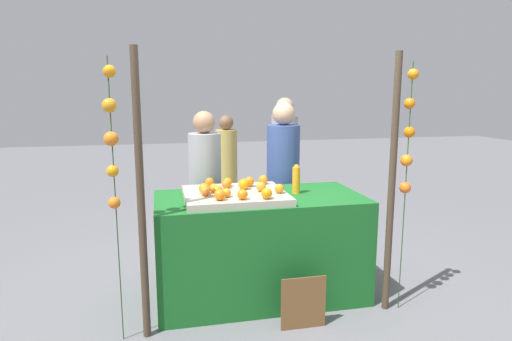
{
  "coord_description": "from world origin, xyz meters",
  "views": [
    {
      "loc": [
        -0.83,
        -3.58,
        1.79
      ],
      "look_at": [
        0.0,
        0.15,
        1.1
      ],
      "focal_mm": 30.74,
      "sensor_mm": 36.0,
      "label": 1
    }
  ],
  "objects_px": {
    "chalkboard_sign": "(303,303)",
    "vendor_right": "(283,190)",
    "orange_0": "(244,184)",
    "stall_counter": "(260,246)",
    "juice_bottle": "(296,180)",
    "vendor_left": "(206,197)",
    "orange_1": "(205,191)"
  },
  "relations": [
    {
      "from": "orange_1",
      "to": "vendor_left",
      "type": "distance_m",
      "value": 0.88
    },
    {
      "from": "orange_0",
      "to": "chalkboard_sign",
      "type": "height_order",
      "value": "orange_0"
    },
    {
      "from": "orange_0",
      "to": "stall_counter",
      "type": "bearing_deg",
      "value": -14.42
    },
    {
      "from": "stall_counter",
      "to": "orange_0",
      "type": "xyz_separation_m",
      "value": [
        -0.13,
        0.03,
        0.56
      ]
    },
    {
      "from": "chalkboard_sign",
      "to": "stall_counter",
      "type": "bearing_deg",
      "value": 107.41
    },
    {
      "from": "vendor_left",
      "to": "vendor_right",
      "type": "xyz_separation_m",
      "value": [
        0.81,
        0.0,
        0.04
      ]
    },
    {
      "from": "vendor_left",
      "to": "vendor_right",
      "type": "bearing_deg",
      "value": 0.21
    },
    {
      "from": "juice_bottle",
      "to": "vendor_left",
      "type": "distance_m",
      "value": 1.03
    },
    {
      "from": "orange_0",
      "to": "juice_bottle",
      "type": "xyz_separation_m",
      "value": [
        0.47,
        0.0,
        0.02
      ]
    },
    {
      "from": "orange_1",
      "to": "juice_bottle",
      "type": "bearing_deg",
      "value": 11.68
    },
    {
      "from": "chalkboard_sign",
      "to": "vendor_left",
      "type": "xyz_separation_m",
      "value": [
        -0.59,
        1.33,
        0.55
      ]
    },
    {
      "from": "orange_0",
      "to": "vendor_right",
      "type": "height_order",
      "value": "vendor_right"
    },
    {
      "from": "chalkboard_sign",
      "to": "orange_0",
      "type": "bearing_deg",
      "value": 116.63
    },
    {
      "from": "juice_bottle",
      "to": "vendor_right",
      "type": "relative_size",
      "value": 0.15
    },
    {
      "from": "orange_1",
      "to": "vendor_left",
      "type": "height_order",
      "value": "vendor_left"
    },
    {
      "from": "orange_1",
      "to": "vendor_right",
      "type": "height_order",
      "value": "vendor_right"
    },
    {
      "from": "stall_counter",
      "to": "orange_0",
      "type": "distance_m",
      "value": 0.57
    },
    {
      "from": "vendor_right",
      "to": "stall_counter",
      "type": "bearing_deg",
      "value": -120.17
    },
    {
      "from": "juice_bottle",
      "to": "chalkboard_sign",
      "type": "height_order",
      "value": "juice_bottle"
    },
    {
      "from": "vendor_left",
      "to": "orange_0",
      "type": "bearing_deg",
      "value": -68.72
    },
    {
      "from": "chalkboard_sign",
      "to": "vendor_right",
      "type": "xyz_separation_m",
      "value": [
        0.22,
        1.33,
        0.58
      ]
    },
    {
      "from": "orange_0",
      "to": "chalkboard_sign",
      "type": "xyz_separation_m",
      "value": [
        0.33,
        -0.66,
        -0.81
      ]
    },
    {
      "from": "juice_bottle",
      "to": "vendor_left",
      "type": "bearing_deg",
      "value": 137.8
    },
    {
      "from": "vendor_right",
      "to": "vendor_left",
      "type": "bearing_deg",
      "value": -179.79
    },
    {
      "from": "orange_1",
      "to": "vendor_left",
      "type": "xyz_separation_m",
      "value": [
        0.09,
        0.84,
        -0.25
      ]
    },
    {
      "from": "stall_counter",
      "to": "vendor_right",
      "type": "height_order",
      "value": "vendor_right"
    },
    {
      "from": "vendor_right",
      "to": "juice_bottle",
      "type": "bearing_deg",
      "value": -96.14
    },
    {
      "from": "orange_0",
      "to": "vendor_right",
      "type": "bearing_deg",
      "value": 50.94
    },
    {
      "from": "orange_0",
      "to": "juice_bottle",
      "type": "height_order",
      "value": "juice_bottle"
    },
    {
      "from": "chalkboard_sign",
      "to": "vendor_left",
      "type": "distance_m",
      "value": 1.56
    },
    {
      "from": "orange_0",
      "to": "orange_1",
      "type": "bearing_deg",
      "value": -154.47
    },
    {
      "from": "juice_bottle",
      "to": "chalkboard_sign",
      "type": "distance_m",
      "value": 1.07
    }
  ]
}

